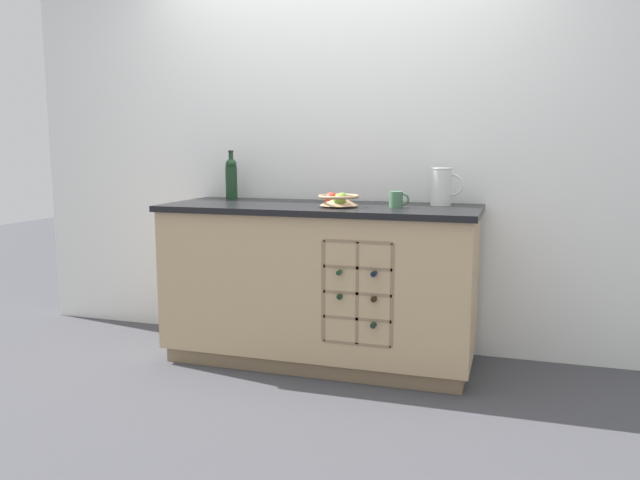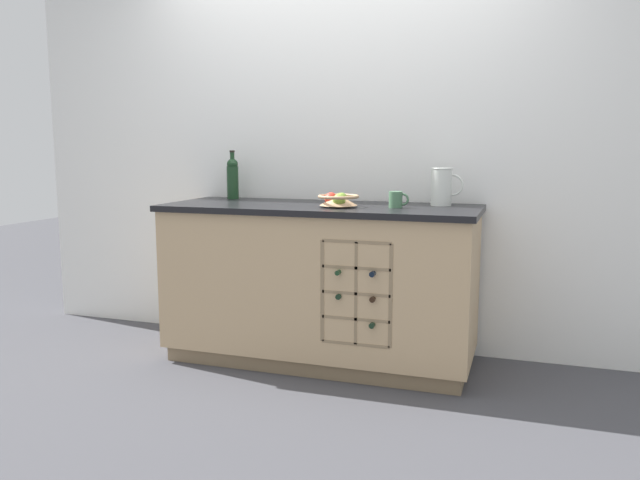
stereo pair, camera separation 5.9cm
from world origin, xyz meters
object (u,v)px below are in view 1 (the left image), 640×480
fruit_bowl (338,199)px  white_pitcher (442,186)px  ceramic_mug (397,199)px  standing_wine_bottle (231,177)px

fruit_bowl → white_pitcher: white_pitcher is taller
white_pitcher → ceramic_mug: (-0.22, -0.20, -0.07)m
white_pitcher → ceramic_mug: white_pitcher is taller
standing_wine_bottle → ceramic_mug: bearing=-13.3°
fruit_bowl → ceramic_mug: ceramic_mug is taller
white_pitcher → standing_wine_bottle: size_ratio=0.69×
white_pitcher → standing_wine_bottle: 1.36m
white_pitcher → ceramic_mug: size_ratio=1.93×
fruit_bowl → white_pitcher: (0.54, 0.27, 0.07)m
white_pitcher → standing_wine_bottle: (-1.36, 0.07, 0.03)m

